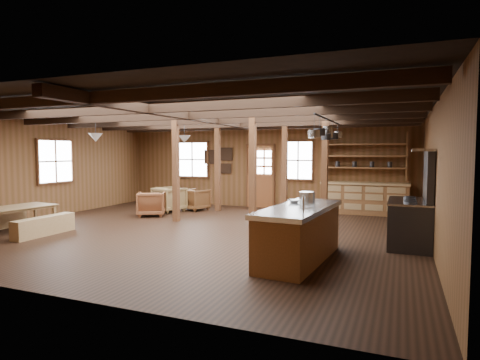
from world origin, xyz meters
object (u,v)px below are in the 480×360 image
object	(u,v)px
commercial_range	(412,215)
armchair_c	(170,199)
armchair_a	(151,204)
armchair_b	(195,199)
kitchen_island	(299,233)
dining_table	(15,220)

from	to	relation	value
commercial_range	armchair_c	distance (m)	7.32
armchair_a	armchair_b	size ratio (longest dim) A/B	1.04
kitchen_island	commercial_range	size ratio (longest dim) A/B	1.32
commercial_range	dining_table	world-z (taller)	commercial_range
armchair_a	armchair_c	world-z (taller)	armchair_c
dining_table	armchair_a	world-z (taller)	armchair_a
dining_table	armchair_c	size ratio (longest dim) A/B	1.99
armchair_a	armchair_c	distance (m)	0.95
commercial_range	armchair_a	distance (m)	7.12
armchair_a	armchair_b	bearing A→B (deg)	-140.80
armchair_b	armchair_c	size ratio (longest dim) A/B	0.89
kitchen_island	armchair_b	distance (m)	6.51
kitchen_island	dining_table	distance (m)	6.73
dining_table	armchair_a	size ratio (longest dim) A/B	2.16
dining_table	armchair_a	distance (m)	3.57
dining_table	kitchen_island	bearing A→B (deg)	-81.18
kitchen_island	armchair_b	world-z (taller)	kitchen_island
commercial_range	dining_table	xyz separation A→B (m)	(-8.55, -1.95, -0.33)
armchair_a	commercial_range	bearing A→B (deg)	141.49
kitchen_island	dining_table	bearing A→B (deg)	-174.76
dining_table	armchair_b	bearing A→B (deg)	-16.63
commercial_range	armchair_c	world-z (taller)	commercial_range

